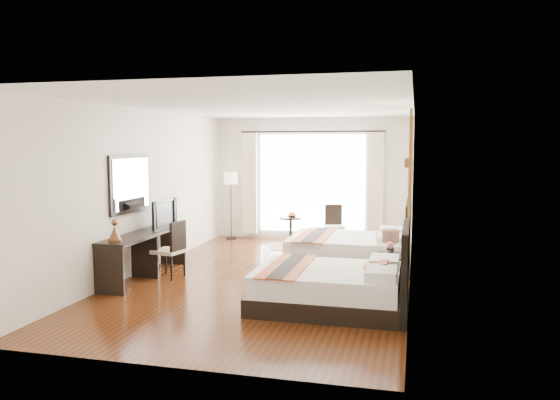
% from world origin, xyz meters
% --- Properties ---
extents(floor, '(4.50, 7.50, 0.01)m').
position_xyz_m(floor, '(0.00, 0.00, -0.01)').
color(floor, '#3B180A').
rests_on(floor, ground).
extents(ceiling, '(4.50, 7.50, 0.02)m').
position_xyz_m(ceiling, '(0.00, 0.00, 2.79)').
color(ceiling, white).
rests_on(ceiling, wall_headboard).
extents(wall_headboard, '(0.01, 7.50, 2.80)m').
position_xyz_m(wall_headboard, '(2.25, 0.00, 1.40)').
color(wall_headboard, silver).
rests_on(wall_headboard, floor).
extents(wall_desk, '(0.01, 7.50, 2.80)m').
position_xyz_m(wall_desk, '(-2.25, 0.00, 1.40)').
color(wall_desk, silver).
rests_on(wall_desk, floor).
extents(wall_window, '(4.50, 0.01, 2.80)m').
position_xyz_m(wall_window, '(0.00, 3.75, 1.40)').
color(wall_window, silver).
rests_on(wall_window, floor).
extents(wall_entry, '(4.50, 0.01, 2.80)m').
position_xyz_m(wall_entry, '(0.00, -3.75, 1.40)').
color(wall_entry, silver).
rests_on(wall_entry, floor).
extents(window_glass, '(2.40, 0.02, 2.20)m').
position_xyz_m(window_glass, '(0.00, 3.73, 1.30)').
color(window_glass, white).
rests_on(window_glass, wall_window).
extents(sheer_curtain, '(2.30, 0.02, 2.10)m').
position_xyz_m(sheer_curtain, '(0.00, 3.67, 1.30)').
color(sheer_curtain, white).
rests_on(sheer_curtain, wall_window).
extents(drape_left, '(0.35, 0.14, 2.35)m').
position_xyz_m(drape_left, '(-1.45, 3.63, 1.28)').
color(drape_left, beige).
rests_on(drape_left, floor).
extents(drape_right, '(0.35, 0.14, 2.35)m').
position_xyz_m(drape_right, '(1.45, 3.63, 1.28)').
color(drape_right, beige).
rests_on(drape_right, floor).
extents(art_panel_near, '(0.03, 0.50, 1.35)m').
position_xyz_m(art_panel_near, '(2.23, -1.38, 1.95)').
color(art_panel_near, maroon).
rests_on(art_panel_near, wall_headboard).
extents(art_panel_far, '(0.03, 0.50, 1.35)m').
position_xyz_m(art_panel_far, '(2.23, 1.11, 1.95)').
color(art_panel_far, maroon).
rests_on(art_panel_far, wall_headboard).
extents(wall_sconce, '(0.10, 0.14, 0.14)m').
position_xyz_m(wall_sconce, '(2.19, -0.29, 1.92)').
color(wall_sconce, '#4D2F1B').
rests_on(wall_sconce, wall_headboard).
extents(mirror_frame, '(0.04, 1.25, 0.95)m').
position_xyz_m(mirror_frame, '(-2.22, -0.49, 1.55)').
color(mirror_frame, black).
rests_on(mirror_frame, wall_desk).
extents(mirror_glass, '(0.01, 1.12, 0.82)m').
position_xyz_m(mirror_glass, '(-2.19, -0.49, 1.55)').
color(mirror_glass, white).
rests_on(mirror_glass, mirror_frame).
extents(bed_near, '(2.04, 1.59, 1.14)m').
position_xyz_m(bed_near, '(1.29, -1.38, 0.30)').
color(bed_near, black).
rests_on(bed_near, floor).
extents(bed_far, '(2.13, 1.66, 1.20)m').
position_xyz_m(bed_far, '(1.24, 1.11, 0.31)').
color(bed_far, black).
rests_on(bed_far, floor).
extents(nightstand, '(0.45, 0.56, 0.54)m').
position_xyz_m(nightstand, '(1.99, -0.29, 0.27)').
color(nightstand, black).
rests_on(nightstand, floor).
extents(table_lamp, '(0.25, 0.25, 0.40)m').
position_xyz_m(table_lamp, '(1.96, -0.19, 0.78)').
color(table_lamp, black).
rests_on(table_lamp, nightstand).
extents(vase, '(0.15, 0.15, 0.12)m').
position_xyz_m(vase, '(1.96, -0.42, 0.56)').
color(vase, black).
rests_on(vase, nightstand).
extents(console_desk, '(0.50, 2.20, 0.76)m').
position_xyz_m(console_desk, '(-1.99, -0.49, 0.38)').
color(console_desk, black).
rests_on(console_desk, floor).
extents(television, '(0.13, 0.86, 0.49)m').
position_xyz_m(television, '(-1.97, 0.06, 1.00)').
color(television, black).
rests_on(television, console_desk).
extents(bronze_figurine, '(0.25, 0.25, 0.29)m').
position_xyz_m(bronze_figurine, '(-1.99, -1.38, 0.90)').
color(bronze_figurine, '#4D2F1B').
rests_on(bronze_figurine, console_desk).
extents(desk_chair, '(0.50, 0.50, 0.94)m').
position_xyz_m(desk_chair, '(-1.61, -0.37, 0.29)').
color(desk_chair, beige).
rests_on(desk_chair, floor).
extents(floor_lamp, '(0.31, 0.31, 1.55)m').
position_xyz_m(floor_lamp, '(-1.85, 3.45, 1.31)').
color(floor_lamp, black).
rests_on(floor_lamp, floor).
extents(side_table, '(0.50, 0.50, 0.58)m').
position_xyz_m(side_table, '(-0.37, 3.22, 0.29)').
color(side_table, black).
rests_on(side_table, floor).
extents(fruit_bowl, '(0.26, 0.26, 0.05)m').
position_xyz_m(fruit_bowl, '(-0.34, 3.24, 0.60)').
color(fruit_bowl, '#442918').
rests_on(fruit_bowl, side_table).
extents(window_chair, '(0.50, 0.50, 0.88)m').
position_xyz_m(window_chair, '(0.61, 3.19, 0.27)').
color(window_chair, beige).
rests_on(window_chair, floor).
extents(jute_rug, '(1.48, 1.26, 0.01)m').
position_xyz_m(jute_rug, '(-0.14, 2.87, 0.01)').
color(jute_rug, tan).
rests_on(jute_rug, floor).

